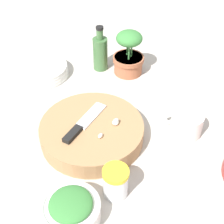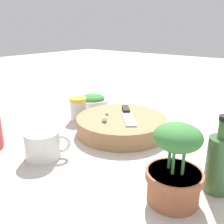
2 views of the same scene
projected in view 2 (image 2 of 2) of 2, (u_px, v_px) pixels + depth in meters
The scene contains 9 objects.
ground_plane at pixel (111, 147), 0.73m from camera, with size 5.00×5.00×0.00m, color #B2ADA3.
cutting_board at pixel (122, 125), 0.82m from camera, with size 0.30×0.30×0.05m.
chef_knife at pixel (127, 114), 0.83m from camera, with size 0.14×0.15×0.01m.
garlic_cloves at pixel (105, 118), 0.79m from camera, with size 0.06×0.08×0.02m.
herb_bowl at pixel (93, 103), 1.04m from camera, with size 0.13×0.13×0.07m.
spice_jar at pixel (78, 109), 0.93m from camera, with size 0.06×0.06×0.09m.
coffee_mug at pixel (43, 145), 0.66m from camera, with size 0.10×0.10×0.07m.
oil_bottle at pixel (219, 162), 0.51m from camera, with size 0.05×0.05×0.17m.
potted_herb at pixel (175, 169), 0.48m from camera, with size 0.11×0.11×0.17m.
Camera 2 is at (-0.41, 0.51, 0.33)m, focal length 40.00 mm.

